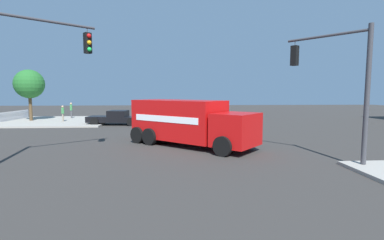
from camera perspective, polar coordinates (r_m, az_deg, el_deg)
The scene contains 11 objects.
ground_plane at distance 18.90m, azimuth -3.05°, elevation -3.94°, with size 100.00×100.00×0.00m, color #33302D.
sidewalk_corner_near at distance 33.36m, azimuth -24.93°, elevation -0.19°, with size 10.77×10.77×0.14m, color #9E998E.
delivery_truck at distance 16.60m, azimuth -0.76°, elevation -0.38°, with size 6.91×7.43×2.65m.
traffic_light_primary at distance 14.01m, azimuth 27.34°, elevation 8.04°, with size 2.95×2.36×5.72m.
traffic_light_secondary at distance 13.66m, azimuth -31.72°, elevation 9.41°, with size 3.19×3.90×6.40m.
pickup_black at distance 28.29m, azimuth -14.94°, elevation 0.54°, with size 2.62×5.35×1.38m.
sedan_silver at distance 30.54m, azimuth 2.65°, elevation 0.90°, with size 2.19×4.37×1.31m.
pedestrian_near_corner at distance 31.99m, azimuth -24.47°, elevation 1.38°, with size 0.51×0.30×1.62m.
pedestrian_crossing at distance 35.90m, azimuth -23.05°, elevation 2.02°, with size 0.52×0.29×1.79m.
picket_fence_run at distance 35.51m, azimuth -32.72°, elevation 0.66°, with size 7.66×0.05×0.95m.
shade_tree_near at distance 34.50m, azimuth -29.82°, elevation 6.24°, with size 3.00×3.00×5.35m.
Camera 1 is at (18.64, -0.19, 3.13)m, focal length 26.62 mm.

